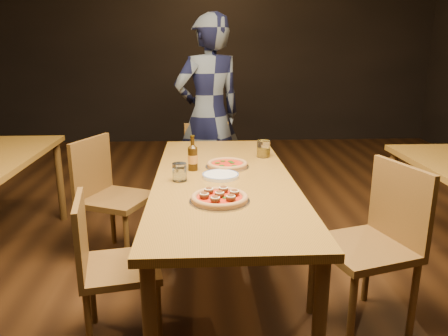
{
  "coord_description": "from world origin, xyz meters",
  "views": [
    {
      "loc": [
        -0.13,
        -2.44,
        1.5
      ],
      "look_at": [
        0.0,
        -0.05,
        0.82
      ],
      "focal_mm": 35.0,
      "sensor_mm": 36.0,
      "label": 1
    }
  ],
  "objects_px": {
    "beer_bottle": "(193,158)",
    "chair_main_sw": "(117,198)",
    "chair_main_nw": "(121,266)",
    "pizza_margherita": "(227,164)",
    "chair_end": "(211,170)",
    "diner": "(209,115)",
    "plate_stack": "(221,176)",
    "chair_main_e": "(364,247)",
    "table_main": "(224,189)",
    "pizza_meatball": "(220,198)",
    "water_glass": "(180,172)",
    "amber_glass": "(263,149)"
  },
  "relations": [
    {
      "from": "pizza_meatball",
      "to": "beer_bottle",
      "type": "distance_m",
      "value": 0.59
    },
    {
      "from": "chair_main_e",
      "to": "pizza_margherita",
      "type": "xyz_separation_m",
      "value": [
        -0.69,
        0.6,
        0.3
      ]
    },
    {
      "from": "pizza_meatball",
      "to": "water_glass",
      "type": "distance_m",
      "value": 0.41
    },
    {
      "from": "chair_main_nw",
      "to": "chair_main_e",
      "type": "relative_size",
      "value": 0.88
    },
    {
      "from": "amber_glass",
      "to": "chair_main_nw",
      "type": "bearing_deg",
      "value": -133.41
    },
    {
      "from": "amber_glass",
      "to": "diner",
      "type": "relative_size",
      "value": 0.06
    },
    {
      "from": "chair_main_sw",
      "to": "amber_glass",
      "type": "bearing_deg",
      "value": -67.66
    },
    {
      "from": "beer_bottle",
      "to": "chair_main_sw",
      "type": "bearing_deg",
      "value": 148.33
    },
    {
      "from": "chair_main_sw",
      "to": "chair_main_e",
      "type": "bearing_deg",
      "value": -97.44
    },
    {
      "from": "chair_main_sw",
      "to": "plate_stack",
      "type": "relative_size",
      "value": 4.24
    },
    {
      "from": "chair_main_sw",
      "to": "beer_bottle",
      "type": "relative_size",
      "value": 4.26
    },
    {
      "from": "chair_main_e",
      "to": "plate_stack",
      "type": "xyz_separation_m",
      "value": [
        -0.74,
        0.38,
        0.29
      ]
    },
    {
      "from": "pizza_margherita",
      "to": "chair_main_sw",
      "type": "bearing_deg",
      "value": 159.9
    },
    {
      "from": "table_main",
      "to": "beer_bottle",
      "type": "xyz_separation_m",
      "value": [
        -0.18,
        0.16,
        0.15
      ]
    },
    {
      "from": "table_main",
      "to": "beer_bottle",
      "type": "bearing_deg",
      "value": 139.03
    },
    {
      "from": "chair_main_sw",
      "to": "pizza_margherita",
      "type": "xyz_separation_m",
      "value": [
        0.76,
        -0.28,
        0.31
      ]
    },
    {
      "from": "chair_main_sw",
      "to": "chair_main_nw",
      "type": "bearing_deg",
      "value": -144.86
    },
    {
      "from": "chair_main_sw",
      "to": "plate_stack",
      "type": "height_order",
      "value": "chair_main_sw"
    },
    {
      "from": "chair_main_nw",
      "to": "diner",
      "type": "height_order",
      "value": "diner"
    },
    {
      "from": "chair_main_e",
      "to": "pizza_meatball",
      "type": "height_order",
      "value": "chair_main_e"
    },
    {
      "from": "table_main",
      "to": "plate_stack",
      "type": "distance_m",
      "value": 0.08
    },
    {
      "from": "pizza_meatball",
      "to": "amber_glass",
      "type": "relative_size",
      "value": 2.65
    },
    {
      "from": "chair_end",
      "to": "water_glass",
      "type": "bearing_deg",
      "value": -110.46
    },
    {
      "from": "plate_stack",
      "to": "amber_glass",
      "type": "height_order",
      "value": "amber_glass"
    },
    {
      "from": "chair_main_nw",
      "to": "pizza_margherita",
      "type": "bearing_deg",
      "value": -52.66
    },
    {
      "from": "chair_end",
      "to": "plate_stack",
      "type": "distance_m",
      "value": 1.29
    },
    {
      "from": "plate_stack",
      "to": "water_glass",
      "type": "xyz_separation_m",
      "value": [
        -0.24,
        -0.05,
        0.04
      ]
    },
    {
      "from": "beer_bottle",
      "to": "diner",
      "type": "relative_size",
      "value": 0.12
    },
    {
      "from": "table_main",
      "to": "water_glass",
      "type": "bearing_deg",
      "value": -167.5
    },
    {
      "from": "chair_end",
      "to": "amber_glass",
      "type": "xyz_separation_m",
      "value": [
        0.34,
        -0.78,
        0.37
      ]
    },
    {
      "from": "table_main",
      "to": "diner",
      "type": "distance_m",
      "value": 1.49
    },
    {
      "from": "water_glass",
      "to": "diner",
      "type": "bearing_deg",
      "value": 82.69
    },
    {
      "from": "pizza_meatball",
      "to": "water_glass",
      "type": "height_order",
      "value": "water_glass"
    },
    {
      "from": "chair_main_nw",
      "to": "chair_main_e",
      "type": "xyz_separation_m",
      "value": [
        1.27,
        0.04,
        0.06
      ]
    },
    {
      "from": "chair_main_e",
      "to": "chair_end",
      "type": "distance_m",
      "value": 1.81
    },
    {
      "from": "pizza_meatball",
      "to": "diner",
      "type": "bearing_deg",
      "value": 90.5
    },
    {
      "from": "chair_end",
      "to": "pizza_meatball",
      "type": "relative_size",
      "value": 2.87
    },
    {
      "from": "chair_main_sw",
      "to": "water_glass",
      "type": "xyz_separation_m",
      "value": [
        0.47,
        -0.55,
        0.35
      ]
    },
    {
      "from": "chair_main_nw",
      "to": "pizza_meatball",
      "type": "xyz_separation_m",
      "value": [
        0.5,
        0.01,
        0.36
      ]
    },
    {
      "from": "chair_main_sw",
      "to": "chair_end",
      "type": "distance_m",
      "value": 1.02
    },
    {
      "from": "chair_end",
      "to": "beer_bottle",
      "type": "bearing_deg",
      "value": -108.51
    },
    {
      "from": "pizza_margherita",
      "to": "water_glass",
      "type": "distance_m",
      "value": 0.4
    },
    {
      "from": "pizza_meatball",
      "to": "diner",
      "type": "xyz_separation_m",
      "value": [
        -0.02,
        1.89,
        0.11
      ]
    },
    {
      "from": "pizza_margherita",
      "to": "amber_glass",
      "type": "distance_m",
      "value": 0.37
    },
    {
      "from": "table_main",
      "to": "chair_end",
      "type": "relative_size",
      "value": 2.31
    },
    {
      "from": "diner",
      "to": "table_main",
      "type": "bearing_deg",
      "value": 67.97
    },
    {
      "from": "pizza_margherita",
      "to": "amber_glass",
      "type": "bearing_deg",
      "value": 43.52
    },
    {
      "from": "chair_main_nw",
      "to": "plate_stack",
      "type": "bearing_deg",
      "value": -61.83
    },
    {
      "from": "amber_glass",
      "to": "water_glass",
      "type": "bearing_deg",
      "value": -136.57
    },
    {
      "from": "chair_end",
      "to": "chair_main_nw",
      "type": "bearing_deg",
      "value": -117.98
    }
  ]
}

